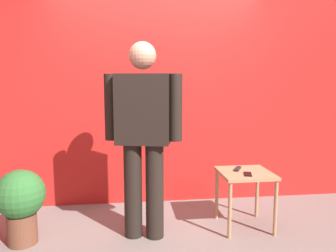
{
  "coord_description": "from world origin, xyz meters",
  "views": [
    {
      "loc": [
        -0.31,
        -2.63,
        1.45
      ],
      "look_at": [
        0.08,
        0.55,
        1.03
      ],
      "focal_mm": 34.66,
      "sensor_mm": 36.0,
      "label": 1
    }
  ],
  "objects_px": {
    "cell_phone": "(248,174)",
    "potted_plant": "(21,200)",
    "standing_person": "(143,131)",
    "side_table": "(245,181)",
    "tv_remote": "(238,169)"
  },
  "relations": [
    {
      "from": "side_table",
      "to": "cell_phone",
      "type": "bearing_deg",
      "value": -97.68
    },
    {
      "from": "tv_remote",
      "to": "cell_phone",
      "type": "bearing_deg",
      "value": -48.19
    },
    {
      "from": "standing_person",
      "to": "side_table",
      "type": "distance_m",
      "value": 1.16
    },
    {
      "from": "tv_remote",
      "to": "side_table",
      "type": "bearing_deg",
      "value": -28.46
    },
    {
      "from": "cell_phone",
      "to": "side_table",
      "type": "bearing_deg",
      "value": 98.66
    },
    {
      "from": "side_table",
      "to": "potted_plant",
      "type": "relative_size",
      "value": 0.84
    },
    {
      "from": "side_table",
      "to": "cell_phone",
      "type": "distance_m",
      "value": 0.14
    },
    {
      "from": "standing_person",
      "to": "potted_plant",
      "type": "height_order",
      "value": "standing_person"
    },
    {
      "from": "standing_person",
      "to": "side_table",
      "type": "relative_size",
      "value": 3.17
    },
    {
      "from": "side_table",
      "to": "potted_plant",
      "type": "bearing_deg",
      "value": -177.59
    },
    {
      "from": "cell_phone",
      "to": "potted_plant",
      "type": "relative_size",
      "value": 0.21
    },
    {
      "from": "standing_person",
      "to": "tv_remote",
      "type": "bearing_deg",
      "value": 9.75
    },
    {
      "from": "side_table",
      "to": "tv_remote",
      "type": "height_order",
      "value": "tv_remote"
    },
    {
      "from": "standing_person",
      "to": "potted_plant",
      "type": "bearing_deg",
      "value": -179.58
    },
    {
      "from": "cell_phone",
      "to": "potted_plant",
      "type": "height_order",
      "value": "potted_plant"
    }
  ]
}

